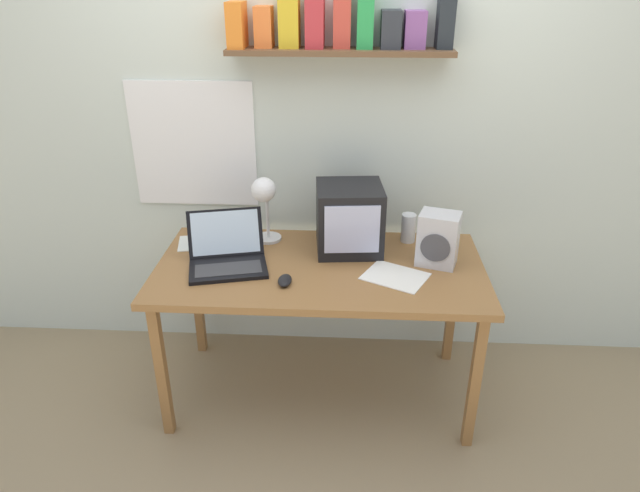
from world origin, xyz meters
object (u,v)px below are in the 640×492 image
(space_heater, at_px, (438,239))
(loose_paper_near_monitor, at_px, (205,242))
(laptop, at_px, (227,253))
(corner_desk, at_px, (320,277))
(crt_monitor, at_px, (349,218))
(juice_glass, at_px, (408,229))
(computer_mouse, at_px, (285,280))
(desk_lamp, at_px, (264,197))
(open_notebook, at_px, (395,276))

(space_heater, height_order, loose_paper_near_monitor, space_heater)
(laptop, bearing_deg, corner_desk, -12.27)
(corner_desk, distance_m, crt_monitor, 0.32)
(juice_glass, distance_m, space_heater, 0.27)
(computer_mouse, bearing_deg, desk_lamp, 109.36)
(crt_monitor, height_order, juice_glass, crt_monitor)
(space_heater, bearing_deg, desk_lamp, -173.62)
(laptop, xyz_separation_m, juice_glass, (0.86, 0.30, 0.01))
(desk_lamp, xyz_separation_m, open_notebook, (0.62, -0.30, -0.25))
(loose_paper_near_monitor, xyz_separation_m, open_notebook, (0.94, -0.30, 0.00))
(laptop, distance_m, desk_lamp, 0.33)
(corner_desk, bearing_deg, loose_paper_near_monitor, 160.39)
(loose_paper_near_monitor, bearing_deg, desk_lamp, -0.86)
(laptop, bearing_deg, desk_lamp, 41.24)
(desk_lamp, bearing_deg, loose_paper_near_monitor, -179.42)
(open_notebook, bearing_deg, juice_glass, 77.27)
(desk_lamp, xyz_separation_m, juice_glass, (0.71, 0.08, -0.19))
(laptop, xyz_separation_m, space_heater, (0.98, 0.06, 0.07))
(desk_lamp, distance_m, loose_paper_near_monitor, 0.40)
(laptop, relative_size, loose_paper_near_monitor, 1.41)
(desk_lamp, distance_m, space_heater, 0.85)
(juice_glass, bearing_deg, laptop, -160.97)
(corner_desk, height_order, crt_monitor, crt_monitor)
(space_heater, distance_m, loose_paper_near_monitor, 1.15)
(corner_desk, xyz_separation_m, laptop, (-0.43, -0.01, 0.12))
(crt_monitor, xyz_separation_m, space_heater, (0.41, -0.14, -0.04))
(desk_lamp, distance_m, computer_mouse, 0.47)
(space_heater, distance_m, computer_mouse, 0.73)
(desk_lamp, xyz_separation_m, loose_paper_near_monitor, (-0.31, 0.00, -0.25))
(corner_desk, bearing_deg, computer_mouse, -128.73)
(juice_glass, xyz_separation_m, computer_mouse, (-0.57, -0.47, -0.05))
(desk_lamp, relative_size, juice_glass, 2.45)
(juice_glass, bearing_deg, open_notebook, -102.73)
(laptop, bearing_deg, open_notebook, -19.58)
(corner_desk, relative_size, loose_paper_near_monitor, 5.16)
(crt_monitor, distance_m, computer_mouse, 0.48)
(open_notebook, bearing_deg, loose_paper_near_monitor, 162.11)
(corner_desk, relative_size, juice_glass, 10.48)
(laptop, bearing_deg, space_heater, -10.11)
(desk_lamp, bearing_deg, computer_mouse, -69.20)
(loose_paper_near_monitor, height_order, open_notebook, same)
(juice_glass, height_order, loose_paper_near_monitor, juice_glass)
(crt_monitor, xyz_separation_m, loose_paper_near_monitor, (-0.72, 0.03, -0.16))
(open_notebook, bearing_deg, desk_lamp, 154.52)
(crt_monitor, xyz_separation_m, laptop, (-0.56, -0.20, -0.10))
(desk_lamp, bearing_deg, juice_glass, 7.95)
(space_heater, xyz_separation_m, loose_paper_near_monitor, (-1.14, 0.16, -0.12))
(laptop, distance_m, open_notebook, 0.78)
(laptop, relative_size, desk_lamp, 1.17)
(laptop, xyz_separation_m, desk_lamp, (0.15, 0.22, 0.20))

